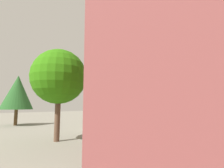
{
  "coord_description": "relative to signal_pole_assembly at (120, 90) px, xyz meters",
  "views": [
    {
      "loc": [
        11.77,
        -15.93,
        2.47
      ],
      "look_at": [
        0.66,
        -0.11,
        4.91
      ],
      "focal_mm": 28.53,
      "sensor_mm": 36.0,
      "label": 1
    }
  ],
  "objects": [
    {
      "name": "tree_near",
      "position": [
        -0.78,
        -7.28,
        0.49
      ],
      "size": [
        4.06,
        4.06,
        6.71
      ],
      "color": "brown",
      "rests_on": "ground_plane"
    },
    {
      "name": "signal_pole_assembly",
      "position": [
        0.0,
        0.0,
        0.0
      ],
      "size": [
        5.89,
        1.41,
        6.07
      ],
      "color": "black",
      "rests_on": "ground_plane"
    },
    {
      "name": "fire_hydrant",
      "position": [
        -0.31,
        4.06,
        -3.75
      ],
      "size": [
        0.33,
        0.24,
        0.83
      ],
      "color": "red",
      "rests_on": "ground_plane"
    },
    {
      "name": "ground_plane",
      "position": [
        -1.81,
        0.25,
        -4.16
      ],
      "size": [
        120.0,
        120.0,
        0.0
      ],
      "primitive_type": "plane",
      "color": "gray"
    },
    {
      "name": "utility_pole",
      "position": [
        2.13,
        -1.95,
        0.32
      ],
      "size": [
        0.87,
        1.68,
        8.66
      ],
      "color": "brown",
      "rests_on": "ground_plane"
    },
    {
      "name": "brick_building",
      "position": [
        9.55,
        -6.53,
        0.18
      ],
      "size": [
        9.67,
        8.16,
        8.66
      ],
      "color": "brown",
      "rests_on": "ground_plane"
    },
    {
      "name": "tree_mid",
      "position": [
        -14.08,
        -3.53,
        0.18
      ],
      "size": [
        4.1,
        4.1,
        6.63
      ],
      "color": "brown",
      "rests_on": "ground_plane"
    }
  ]
}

